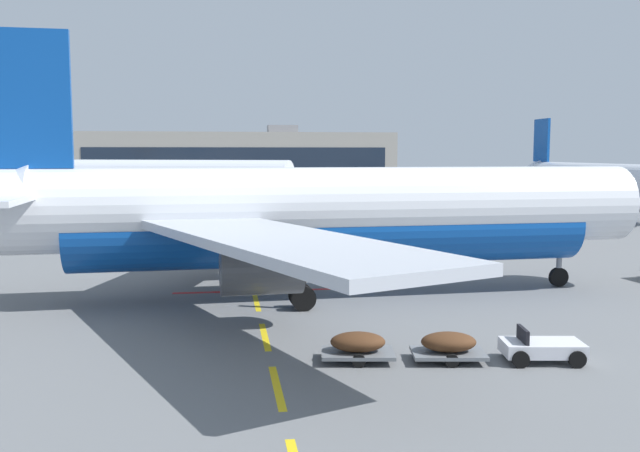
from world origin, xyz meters
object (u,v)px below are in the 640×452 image
airliner_mid_left (589,181)px  catering_truck (485,218)px  ground_power_truck (153,224)px  baggage_train (449,346)px  airliner_foreground (322,215)px  airliner_far_right (137,183)px

airliner_mid_left → catering_truck: airliner_mid_left is taller
ground_power_truck → baggage_train: ground_power_truck is taller
airliner_foreground → catering_truck: airliner_foreground is taller
airliner_foreground → ground_power_truck: size_ratio=5.00×
airliner_foreground → baggage_train: size_ratio=3.99×
catering_truck → ground_power_truck: bearing=-178.9°
airliner_foreground → ground_power_truck: 22.50m
airliner_foreground → baggage_train: (2.65, -11.11, -3.42)m
airliner_foreground → catering_truck: bearing=51.7°
ground_power_truck → airliner_mid_left: bearing=24.9°
baggage_train → airliner_mid_left: bearing=57.1°
airliner_mid_left → baggage_train: airliner_mid_left is taller
catering_truck → baggage_train: size_ratio=0.82×
catering_truck → baggage_train: (-13.63, -31.73, -1.12)m
airliner_far_right → catering_truck: size_ratio=4.75×
airliner_mid_left → catering_truck: 29.58m
airliner_mid_left → airliner_foreground: bearing=-131.5°
airliner_mid_left → baggage_train: size_ratio=3.70×
baggage_train → airliner_foreground: bearing=103.4°
airliner_far_right → airliner_mid_left: bearing=4.8°
airliner_mid_left → airliner_far_right: 49.94m
airliner_mid_left → airliner_far_right: (-49.76, -4.16, 0.30)m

